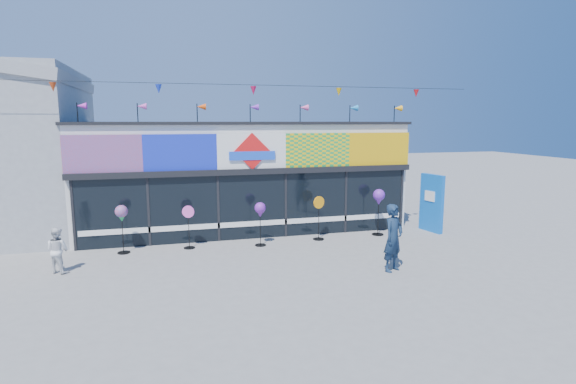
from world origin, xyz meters
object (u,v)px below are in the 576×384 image
object	(u,v)px
blue_sign	(432,203)
spinner_0	(122,215)
spinner_4	(379,198)
adult_man	(393,238)
spinner_2	(260,211)
spinner_1	(189,226)
child	(58,250)
spinner_3	(319,217)

from	to	relation	value
blue_sign	spinner_0	bearing A→B (deg)	168.41
spinner_4	adult_man	world-z (taller)	adult_man
spinner_0	spinner_2	size ratio (longest dim) A/B	1.05
spinner_1	child	distance (m)	3.89
blue_sign	spinner_3	bearing A→B (deg)	168.93
child	blue_sign	bearing A→B (deg)	-141.54
spinner_2	spinner_3	world-z (taller)	spinner_3
blue_sign	spinner_4	xyz separation A→B (m)	(-2.17, 0.01, 0.27)
spinner_0	spinner_1	distance (m)	2.09
blue_sign	spinner_0	distance (m)	10.97
spinner_4	child	xyz separation A→B (m)	(-10.35, -1.50, -0.72)
spinner_2	adult_man	world-z (taller)	adult_man
spinner_3	child	bearing A→B (deg)	-169.83
spinner_2	child	xyz separation A→B (m)	(-5.91, -1.21, -0.54)
spinner_1	blue_sign	bearing A→B (deg)	-0.08
spinner_1	child	bearing A→B (deg)	-157.32
spinner_3	spinner_4	size ratio (longest dim) A/B	0.91
spinner_2	spinner_3	bearing A→B (deg)	6.21
blue_sign	child	bearing A→B (deg)	175.13
adult_man	child	size ratio (longest dim) A/B	1.48
spinner_3	adult_man	world-z (taller)	adult_man
spinner_0	spinner_4	size ratio (longest dim) A/B	0.91
blue_sign	adult_man	distance (m)	5.16
spinner_4	spinner_3	bearing A→B (deg)	-178.54
spinner_1	spinner_2	xyz separation A→B (m)	(2.32, -0.29, 0.43)
child	spinner_0	bearing A→B (deg)	-104.75
spinner_0	spinner_4	xyz separation A→B (m)	(8.80, 0.02, 0.12)
spinner_3	blue_sign	bearing A→B (deg)	0.58
blue_sign	spinner_0	xyz separation A→B (m)	(-10.97, -0.01, 0.15)
spinner_0	adult_man	world-z (taller)	adult_man
spinner_0	spinner_1	bearing A→B (deg)	0.62
blue_sign	spinner_4	bearing A→B (deg)	167.99
spinner_3	adult_man	size ratio (longest dim) A/B	0.82
blue_sign	spinner_4	size ratio (longest dim) A/B	1.28
child	adult_man	bearing A→B (deg)	-162.37
spinner_4	child	world-z (taller)	spinner_4
adult_man	blue_sign	bearing A→B (deg)	16.82
spinner_3	spinner_4	distance (m)	2.38
spinner_3	spinner_4	xyz separation A→B (m)	(2.31, 0.06, 0.54)
spinner_4	spinner_0	bearing A→B (deg)	-179.85
blue_sign	spinner_1	world-z (taller)	blue_sign
adult_man	child	bearing A→B (deg)	136.48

